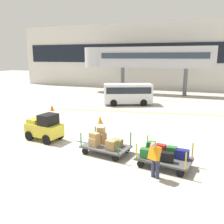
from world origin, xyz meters
The scene contains 11 objects.
ground_plane centered at (0.00, 0.00, 0.00)m, with size 120.00×120.00×0.00m, color #B2ADA0.
apron_lead_line centered at (1.00, 9.01, 0.00)m, with size 17.99×0.20×0.01m, color yellow.
terminal_building centered at (0.00, 25.98, 4.85)m, with size 48.45×2.51×9.69m.
jet_bridge centered at (-2.62, 19.99, 4.66)m, with size 16.95×3.00×6.01m.
baggage_tug centered at (-3.44, -0.05, 0.75)m, with size 2.25×1.53×1.58m.
baggage_cart_lead centered at (0.60, -0.73, 0.54)m, with size 3.08×1.76×1.25m.
baggage_cart_middle centered at (3.57, -1.20, 0.51)m, with size 3.08×1.76×1.10m.
baggage_handler centered at (3.40, -2.45, 0.87)m, with size 0.53×0.54×1.56m.
shuttle_van centered at (-1.94, 12.02, 1.23)m, with size 5.16×3.61×2.10m.
safety_cone_near centered at (-7.56, 6.85, 0.28)m, with size 0.36×0.36×0.55m, color #EA590F.
safety_cone_far centered at (-1.79, 4.38, 0.28)m, with size 0.36×0.36×0.55m, color orange.
Camera 1 is at (4.83, -11.32, 4.75)m, focal length 38.63 mm.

